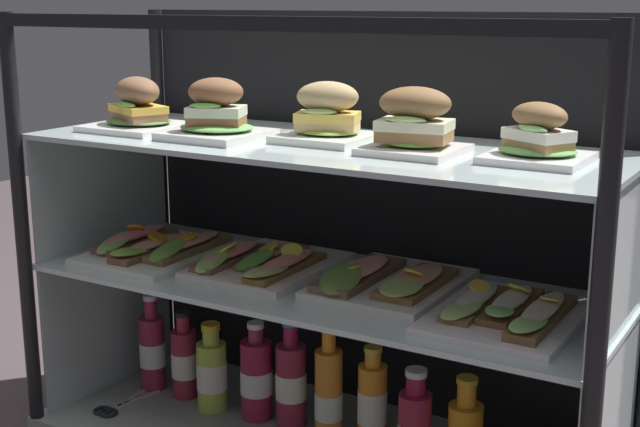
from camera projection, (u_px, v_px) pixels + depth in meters
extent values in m
cylinder|color=black|center=(22.00, 232.00, 1.93)|extent=(0.03, 0.03, 0.93)
cylinder|color=black|center=(597.00, 340.00, 1.32)|extent=(0.03, 0.03, 0.93)
cylinder|color=black|center=(162.00, 193.00, 2.31)|extent=(0.03, 0.03, 0.93)
cube|color=black|center=(251.00, 23.00, 1.52)|extent=(1.23, 0.03, 0.03)
cube|color=black|center=(375.00, 215.00, 2.01)|extent=(1.20, 0.01, 0.90)
cube|color=silver|center=(110.00, 316.00, 2.17)|extent=(0.01, 0.43, 0.35)
cube|color=silver|center=(320.00, 284.00, 1.83)|extent=(1.21, 0.44, 0.01)
cube|color=silver|center=(103.00, 186.00, 2.09)|extent=(0.01, 0.43, 0.28)
cube|color=silver|center=(623.00, 259.00, 1.50)|extent=(0.01, 0.43, 0.28)
cube|color=silver|center=(320.00, 146.00, 1.77)|extent=(1.21, 0.44, 0.01)
cube|color=white|center=(139.00, 127.00, 1.94)|extent=(0.20, 0.20, 0.01)
ellipsoid|color=#568242|center=(139.00, 121.00, 1.93)|extent=(0.15, 0.13, 0.01)
cube|color=#98694A|center=(138.00, 116.00, 1.93)|extent=(0.15, 0.13, 0.02)
cube|color=yellow|center=(138.00, 109.00, 1.93)|extent=(0.15, 0.13, 0.02)
ellipsoid|color=#7EB74F|center=(126.00, 105.00, 1.89)|extent=(0.08, 0.06, 0.02)
ellipsoid|color=brown|center=(137.00, 91.00, 1.92)|extent=(0.15, 0.13, 0.06)
cube|color=white|center=(217.00, 135.00, 1.82)|extent=(0.19, 0.19, 0.02)
ellipsoid|color=#68AB54|center=(217.00, 127.00, 1.81)|extent=(0.16, 0.13, 0.02)
cube|color=#99633E|center=(217.00, 121.00, 1.81)|extent=(0.13, 0.11, 0.02)
cube|color=silver|center=(216.00, 111.00, 1.81)|extent=(0.13, 0.12, 0.02)
ellipsoid|color=#69AA43|center=(205.00, 106.00, 1.77)|extent=(0.07, 0.05, 0.02)
ellipsoid|color=brown|center=(216.00, 92.00, 1.80)|extent=(0.14, 0.12, 0.06)
cube|color=white|center=(327.00, 138.00, 1.78)|extent=(0.18, 0.18, 0.02)
ellipsoid|color=#7DA73E|center=(328.00, 131.00, 1.77)|extent=(0.13, 0.11, 0.01)
cube|color=#E3BE7E|center=(328.00, 126.00, 1.77)|extent=(0.14, 0.11, 0.02)
cube|color=#F6CB56|center=(328.00, 117.00, 1.77)|extent=(0.14, 0.11, 0.02)
ellipsoid|color=#8DB35A|center=(319.00, 112.00, 1.74)|extent=(0.08, 0.05, 0.02)
ellipsoid|color=tan|center=(328.00, 97.00, 1.76)|extent=(0.14, 0.11, 0.06)
cube|color=white|center=(414.00, 150.00, 1.64)|extent=(0.17, 0.17, 0.01)
ellipsoid|color=#71A73A|center=(414.00, 142.00, 1.64)|extent=(0.12, 0.10, 0.01)
cube|color=#9D7244|center=(414.00, 136.00, 1.63)|extent=(0.14, 0.11, 0.02)
cube|color=beige|center=(415.00, 125.00, 1.63)|extent=(0.14, 0.11, 0.02)
ellipsoid|color=#9DB96D|center=(406.00, 120.00, 1.59)|extent=(0.08, 0.04, 0.02)
ellipsoid|color=brown|center=(415.00, 103.00, 1.62)|extent=(0.15, 0.11, 0.06)
cube|color=white|center=(537.00, 158.00, 1.55)|extent=(0.17, 0.17, 0.01)
ellipsoid|color=#6AB056|center=(538.00, 150.00, 1.55)|extent=(0.14, 0.12, 0.01)
cube|color=#9D7345|center=(538.00, 145.00, 1.55)|extent=(0.13, 0.11, 0.02)
cube|color=silver|center=(538.00, 135.00, 1.54)|extent=(0.13, 0.12, 0.02)
ellipsoid|color=#94D570|center=(533.00, 129.00, 1.51)|extent=(0.07, 0.05, 0.02)
ellipsoid|color=olive|center=(540.00, 116.00, 1.54)|extent=(0.13, 0.12, 0.05)
cube|color=white|center=(159.00, 253.00, 2.01)|extent=(0.25, 0.33, 0.01)
cube|color=brown|center=(137.00, 241.00, 2.06)|extent=(0.06, 0.24, 0.01)
ellipsoid|color=#97C964|center=(115.00, 243.00, 2.00)|extent=(0.07, 0.13, 0.04)
ellipsoid|color=pink|center=(136.00, 234.00, 2.06)|extent=(0.05, 0.19, 0.02)
cylinder|color=orange|center=(136.00, 228.00, 2.06)|extent=(0.05, 0.05, 0.03)
cube|color=brown|center=(153.00, 250.00, 1.99)|extent=(0.06, 0.24, 0.01)
ellipsoid|color=#7DAF3A|center=(131.00, 251.00, 1.93)|extent=(0.06, 0.12, 0.03)
ellipsoid|color=#EBAA8C|center=(153.00, 243.00, 1.98)|extent=(0.05, 0.19, 0.02)
cylinder|color=orange|center=(158.00, 237.00, 1.99)|extent=(0.06, 0.06, 0.02)
cube|color=brown|center=(190.00, 248.00, 2.00)|extent=(0.06, 0.25, 0.02)
ellipsoid|color=#6CAE40|center=(168.00, 250.00, 1.93)|extent=(0.07, 0.13, 0.03)
ellipsoid|color=#E0A083|center=(190.00, 241.00, 1.99)|extent=(0.05, 0.20, 0.01)
cylinder|color=orange|center=(187.00, 236.00, 2.00)|extent=(0.06, 0.06, 0.01)
cube|color=white|center=(269.00, 266.00, 1.92)|extent=(0.25, 0.33, 0.01)
cube|color=brown|center=(232.00, 258.00, 1.93)|extent=(0.06, 0.23, 0.01)
ellipsoid|color=#95C259|center=(213.00, 260.00, 1.87)|extent=(0.06, 0.12, 0.04)
ellipsoid|color=#F1977D|center=(232.00, 251.00, 1.92)|extent=(0.05, 0.18, 0.02)
cylinder|color=yellow|center=(227.00, 248.00, 1.91)|extent=(0.05, 0.06, 0.03)
cube|color=brown|center=(273.00, 257.00, 1.93)|extent=(0.06, 0.22, 0.01)
ellipsoid|color=#559A36|center=(256.00, 259.00, 1.88)|extent=(0.07, 0.12, 0.04)
ellipsoid|color=#E99981|center=(273.00, 252.00, 1.93)|extent=(0.05, 0.17, 0.01)
cylinder|color=yellow|center=(269.00, 247.00, 1.93)|extent=(0.06, 0.06, 0.02)
cube|color=brown|center=(286.00, 268.00, 1.86)|extent=(0.06, 0.24, 0.01)
ellipsoid|color=#A4B961|center=(266.00, 271.00, 1.79)|extent=(0.07, 0.13, 0.02)
ellipsoid|color=#F7977D|center=(286.00, 261.00, 1.85)|extent=(0.05, 0.19, 0.02)
cylinder|color=yellow|center=(292.00, 251.00, 1.88)|extent=(0.06, 0.06, 0.02)
cube|color=white|center=(391.00, 285.00, 1.78)|extent=(0.25, 0.33, 0.02)
cube|color=brown|center=(359.00, 275.00, 1.79)|extent=(0.09, 0.26, 0.02)
ellipsoid|color=olive|center=(340.00, 279.00, 1.72)|extent=(0.11, 0.15, 0.04)
ellipsoid|color=#F69A8D|center=(359.00, 268.00, 1.79)|extent=(0.07, 0.21, 0.01)
cylinder|color=yellow|center=(351.00, 267.00, 1.76)|extent=(0.04, 0.04, 0.01)
cube|color=brown|center=(417.00, 283.00, 1.74)|extent=(0.09, 0.23, 0.01)
ellipsoid|color=#9DC85F|center=(401.00, 286.00, 1.68)|extent=(0.08, 0.12, 0.02)
ellipsoid|color=#E7997B|center=(417.00, 276.00, 1.74)|extent=(0.07, 0.18, 0.01)
cylinder|color=yellow|center=(414.00, 273.00, 1.72)|extent=(0.05, 0.04, 0.02)
cube|color=white|center=(507.00, 316.00, 1.61)|extent=(0.25, 0.33, 0.01)
cube|color=brown|center=(476.00, 304.00, 1.64)|extent=(0.06, 0.23, 0.01)
ellipsoid|color=#9FC96A|center=(462.00, 309.00, 1.58)|extent=(0.07, 0.12, 0.02)
ellipsoid|color=beige|center=(476.00, 297.00, 1.64)|extent=(0.05, 0.18, 0.02)
cylinder|color=yellow|center=(480.00, 286.00, 1.66)|extent=(0.05, 0.05, 0.01)
cube|color=brown|center=(512.00, 306.00, 1.63)|extent=(0.06, 0.22, 0.01)
ellipsoid|color=#8CD46E|center=(499.00, 311.00, 1.57)|extent=(0.08, 0.12, 0.03)
ellipsoid|color=silver|center=(512.00, 299.00, 1.62)|extent=(0.05, 0.18, 0.02)
cylinder|color=#EBE349|center=(520.00, 289.00, 1.64)|extent=(0.05, 0.05, 0.02)
cube|color=brown|center=(542.00, 317.00, 1.57)|extent=(0.06, 0.26, 0.02)
ellipsoid|color=#8BBF61|center=(529.00, 323.00, 1.50)|extent=(0.06, 0.13, 0.03)
ellipsoid|color=silver|center=(543.00, 308.00, 1.56)|extent=(0.05, 0.21, 0.02)
cylinder|color=#F3E448|center=(550.00, 299.00, 1.58)|extent=(0.04, 0.04, 0.01)
cylinder|color=#932342|center=(153.00, 353.00, 2.16)|extent=(0.06, 0.06, 0.18)
cylinder|color=silver|center=(153.00, 354.00, 2.16)|extent=(0.06, 0.06, 0.06)
cylinder|color=#9E2844|center=(150.00, 309.00, 2.13)|extent=(0.03, 0.03, 0.05)
cylinder|color=silver|center=(150.00, 297.00, 2.13)|extent=(0.03, 0.03, 0.01)
cylinder|color=#9A253B|center=(185.00, 364.00, 2.12)|extent=(0.06, 0.06, 0.16)
cylinder|color=white|center=(185.00, 364.00, 2.12)|extent=(0.06, 0.06, 0.06)
cylinder|color=#A0243E|center=(183.00, 324.00, 2.09)|extent=(0.03, 0.03, 0.04)
cylinder|color=black|center=(183.00, 314.00, 2.09)|extent=(0.04, 0.04, 0.01)
cylinder|color=#B1D649|center=(212.00, 376.00, 2.05)|extent=(0.07, 0.07, 0.16)
cylinder|color=white|center=(212.00, 375.00, 2.05)|extent=(0.07, 0.07, 0.07)
cylinder|color=#BDCC48|center=(211.00, 337.00, 2.03)|extent=(0.04, 0.04, 0.03)
cylinder|color=gold|center=(211.00, 327.00, 2.02)|extent=(0.04, 0.04, 0.02)
cylinder|color=#99203E|center=(256.00, 380.00, 2.01)|extent=(0.07, 0.07, 0.18)
cylinder|color=silver|center=(257.00, 381.00, 2.01)|extent=(0.07, 0.07, 0.06)
cylinder|color=#952C49|center=(256.00, 335.00, 1.98)|extent=(0.03, 0.03, 0.03)
cylinder|color=white|center=(256.00, 325.00, 1.98)|extent=(0.04, 0.04, 0.01)
cylinder|color=#922942|center=(291.00, 385.00, 1.97)|extent=(0.07, 0.07, 0.19)
cylinder|color=white|center=(291.00, 385.00, 1.97)|extent=(0.07, 0.07, 0.06)
cylinder|color=maroon|center=(291.00, 336.00, 1.94)|extent=(0.03, 0.03, 0.05)
cylinder|color=#306DB3|center=(291.00, 323.00, 1.94)|extent=(0.04, 0.04, 0.01)
cylinder|color=orange|center=(329.00, 394.00, 1.91)|extent=(0.06, 0.06, 0.20)
cylinder|color=white|center=(329.00, 405.00, 1.92)|extent=(0.06, 0.06, 0.06)
cylinder|color=orange|center=(329.00, 341.00, 1.88)|extent=(0.03, 0.03, 0.04)
cylinder|color=gold|center=(329.00, 329.00, 1.88)|extent=(0.03, 0.03, 0.01)
cylinder|color=orange|center=(372.00, 407.00, 1.87)|extent=(0.06, 0.06, 0.18)
cylinder|color=silver|center=(372.00, 406.00, 1.87)|extent=(0.06, 0.06, 0.07)
cylinder|color=orange|center=(373.00, 359.00, 1.84)|extent=(0.03, 0.03, 0.03)
cylinder|color=gold|center=(373.00, 349.00, 1.84)|extent=(0.04, 0.04, 0.01)
cylinder|color=maroon|center=(416.00, 385.00, 1.77)|extent=(0.04, 0.04, 0.04)
cylinder|color=white|center=(416.00, 373.00, 1.76)|extent=(0.04, 0.04, 0.01)
cylinder|color=orange|center=(467.00, 394.00, 1.74)|extent=(0.04, 0.04, 0.05)
cylinder|color=gold|center=(467.00, 380.00, 1.73)|extent=(0.04, 0.04, 0.01)
cube|color=silver|center=(134.00, 397.00, 2.12)|extent=(0.02, 0.12, 0.00)
torus|color=black|center=(108.00, 413.00, 2.04)|extent=(0.05, 0.05, 0.01)
cube|color=silver|center=(138.00, 399.00, 2.11)|extent=(0.04, 0.12, 0.00)
torus|color=black|center=(103.00, 411.00, 2.05)|extent=(0.05, 0.05, 0.01)
cylinder|color=silver|center=(123.00, 403.00, 2.08)|extent=(0.01, 0.01, 0.01)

